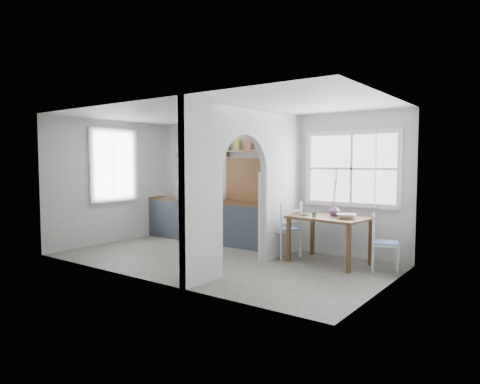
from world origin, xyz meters
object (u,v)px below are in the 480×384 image
Objects in this scene: dining_table at (329,240)px; chair_left at (284,229)px; vase at (335,210)px; chair_right at (385,243)px; kettle at (273,197)px.

chair_left is (-0.89, 0.03, 0.11)m from dining_table.
chair_left reaches higher than vase.
kettle reaches higher than chair_right.
chair_left reaches higher than dining_table.
dining_table is at bearing -103.80° from vase.
chair_left is 3.79× the size of kettle.
chair_left is at bearing 72.34° from chair_right.
chair_right is at bearing 6.95° from kettle.
chair_right is at bearing 11.37° from dining_table.
dining_table is 1.54m from kettle.
chair_left is at bearing -22.68° from kettle.
vase is (-0.89, 0.07, 0.45)m from chair_right.
chair_right reaches higher than dining_table.
dining_table is 1.26× the size of chair_left.
vase is (0.03, 0.14, 0.50)m from dining_table.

